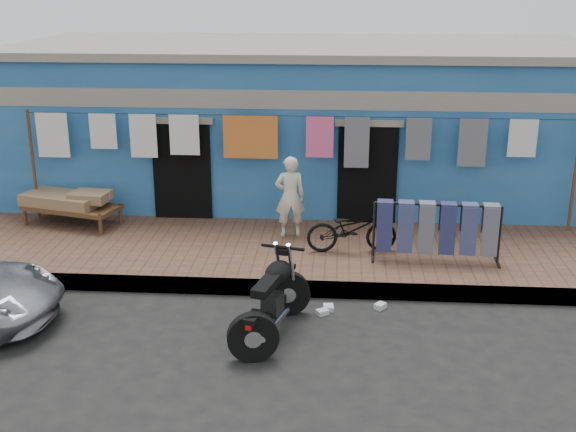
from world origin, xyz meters
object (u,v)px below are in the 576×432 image
(bicycle, at_px, (352,224))
(charpoy, at_px, (72,208))
(jeans_rack, at_px, (436,231))
(motorcycle, at_px, (271,298))
(seated_person, at_px, (290,197))

(bicycle, height_order, charpoy, bicycle)
(charpoy, distance_m, jeans_rack, 6.71)
(bicycle, relative_size, motorcycle, 0.81)
(motorcycle, height_order, jeans_rack, jeans_rack)
(bicycle, distance_m, jeans_rack, 1.40)
(motorcycle, xyz_separation_m, charpoy, (-4.10, 3.70, -0.01))
(motorcycle, bearing_deg, seated_person, 103.68)
(seated_person, xyz_separation_m, bicycle, (1.09, -0.70, -0.24))
(seated_person, relative_size, charpoy, 0.72)
(seated_person, relative_size, jeans_rack, 0.68)
(seated_person, xyz_separation_m, charpoy, (-4.12, 0.33, -0.42))
(seated_person, bearing_deg, jeans_rack, 148.27)
(seated_person, relative_size, motorcycle, 0.79)
(bicycle, bearing_deg, seated_person, 49.49)
(bicycle, height_order, jeans_rack, jeans_rack)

